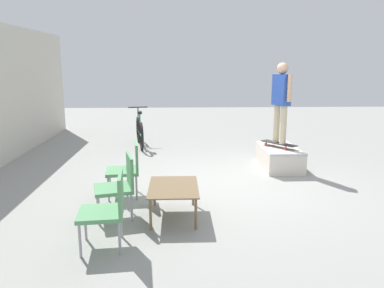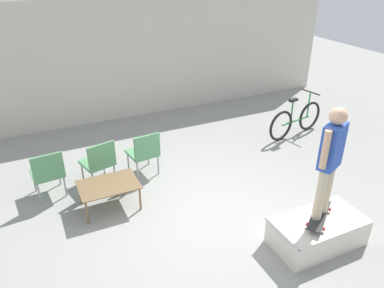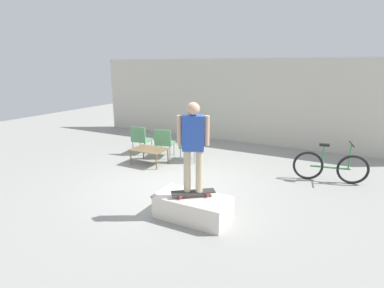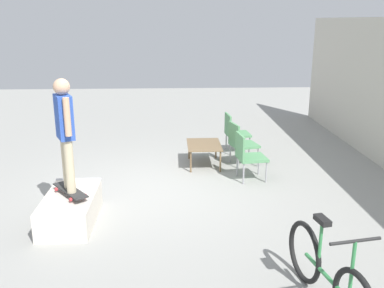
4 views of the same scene
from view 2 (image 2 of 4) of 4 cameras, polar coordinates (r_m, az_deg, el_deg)
The scene contains 10 objects.
ground_plane at distance 6.28m, azimuth 2.80°, elevation -11.03°, with size 24.00×24.00×0.00m, color gray.
house_wall_back at distance 9.63m, azimuth -10.42°, elevation 12.37°, with size 12.00×0.06×3.00m.
skate_ramp_box at distance 5.96m, azimuth 18.53°, elevation -12.53°, with size 1.38×0.73×0.45m.
skateboard_on_ramp at distance 5.79m, azimuth 18.81°, elevation -10.18°, with size 0.77×0.65×0.07m.
person_skater at distance 5.28m, azimuth 20.37°, elevation -1.67°, with size 0.53×0.34×1.65m.
coffee_table at distance 6.42m, azimuth -12.60°, elevation -6.32°, with size 0.98×0.69×0.45m.
patio_chair_left at distance 6.95m, azimuth -21.13°, elevation -3.94°, with size 0.57×0.57×0.90m.
patio_chair_center at distance 7.02m, azimuth -13.99°, elevation -2.48°, with size 0.63×0.63×0.90m.
patio_chair_right at distance 7.19m, azimuth -7.29°, elevation -1.08°, with size 0.58×0.58×0.90m.
bicycle at distance 9.13m, azimuth 15.54°, elevation 3.57°, with size 1.71×0.52×1.00m.
Camera 2 is at (-2.38, -4.33, 3.88)m, focal length 35.00 mm.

